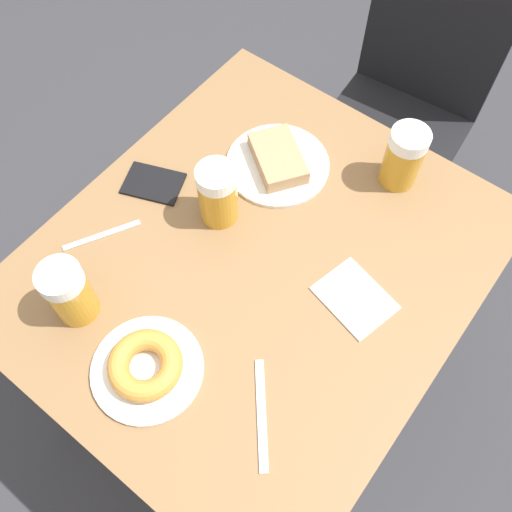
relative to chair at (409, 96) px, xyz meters
name	(u,v)px	position (x,y,z in m)	size (l,w,h in m)	color
ground_plane	(256,375)	(0.06, -0.82, -0.54)	(8.00, 8.00, 0.00)	#333338
table	(256,276)	(0.06, -0.82, 0.16)	(0.82, 0.95, 0.77)	olive
chair	(409,96)	(0.00, 0.00, 0.00)	(0.44, 0.44, 0.89)	black
plate_with_cake	(278,161)	(-0.05, -0.60, 0.24)	(0.23, 0.23, 0.05)	white
plate_with_donut	(146,367)	(0.04, -1.12, 0.25)	(0.21, 0.21, 0.05)	white
beer_mug_left	(404,157)	(0.18, -0.46, 0.30)	(0.08, 0.08, 0.15)	#C68C23
beer_mug_center	(69,292)	(-0.15, -1.11, 0.30)	(0.08, 0.08, 0.15)	#C68C23
beer_mug_right	(218,194)	(-0.07, -0.77, 0.30)	(0.08, 0.08, 0.15)	#C68C23
napkin_folded	(355,298)	(0.26, -0.77, 0.23)	(0.17, 0.14, 0.00)	white
fork	(102,235)	(-0.23, -0.97, 0.23)	(0.09, 0.15, 0.00)	silver
knife	(262,414)	(0.26, -1.06, 0.23)	(0.14, 0.16, 0.00)	silver
passport_near_edge	(153,183)	(-0.24, -0.80, 0.23)	(0.15, 0.13, 0.01)	black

